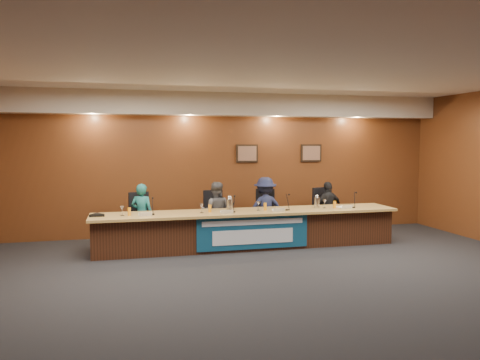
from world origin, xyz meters
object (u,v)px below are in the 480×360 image
object	(u,v)px
speakerphone	(97,215)
carafe_right	(317,203)
panelist_c	(265,208)
office_chair_d	(326,214)
office_chair_c	(264,217)
office_chair_b	(215,219)
dais_body	(248,230)
panelist_b	(216,212)
banner	(253,232)
panelist_d	(328,209)
panelist_a	(142,215)
office_chair_a	(142,222)
carafe_mid	(230,205)

from	to	relation	value
speakerphone	carafe_right	bearing A→B (deg)	0.36
carafe_right	speakerphone	distance (m)	4.37
panelist_c	office_chair_d	xyz separation A→B (m)	(1.48, 0.10, -0.20)
office_chair_c	office_chair_b	bearing A→B (deg)	-155.12
dais_body	panelist_b	bearing A→B (deg)	129.26
office_chair_d	banner	bearing A→B (deg)	-168.77
banner	office_chair_c	size ratio (longest dim) A/B	4.58
dais_body	speakerphone	bearing A→B (deg)	-178.85
dais_body	carafe_right	bearing A→B (deg)	-1.19
office_chair_d	carafe_right	distance (m)	1.04
office_chair_b	office_chair_c	bearing A→B (deg)	0.74
panelist_d	panelist_a	bearing A→B (deg)	-8.79
panelist_c	office_chair_b	size ratio (longest dim) A/B	2.83
panelist_a	office_chair_b	size ratio (longest dim) A/B	2.67
banner	panelist_b	xyz separation A→B (m)	(-0.53, 1.06, 0.26)
panelist_d	speakerphone	bearing A→B (deg)	-0.65
office_chair_b	office_chair_d	world-z (taller)	same
banner	office_chair_c	bearing A→B (deg)	64.12
dais_body	office_chair_b	world-z (taller)	dais_body
banner	office_chair_a	distance (m)	2.36
panelist_c	carafe_mid	distance (m)	1.12
panelist_b	carafe_right	size ratio (longest dim) A/B	5.76
panelist_c	office_chair_a	world-z (taller)	panelist_c
office_chair_d	carafe_mid	world-z (taller)	carafe_mid
carafe_mid	banner	bearing A→B (deg)	-51.65
panelist_c	panelist_b	bearing A→B (deg)	1.03
office_chair_c	carafe_mid	size ratio (longest dim) A/B	2.01
panelist_b	office_chair_d	distance (m)	2.58
banner	panelist_b	size ratio (longest dim) A/B	1.72
office_chair_a	speakerphone	bearing A→B (deg)	-149.79
office_chair_a	office_chair_b	world-z (taller)	same
panelist_a	panelist_d	world-z (taller)	panelist_a
office_chair_d	panelist_b	bearing A→B (deg)	163.85
banner	office_chair_c	xyz separation A→B (m)	(0.56, 1.16, 0.10)
panelist_a	office_chair_d	distance (m)	4.10
office_chair_a	carafe_right	xyz separation A→B (m)	(3.53, -0.78, 0.38)
dais_body	carafe_mid	xyz separation A→B (m)	(-0.36, 0.04, 0.52)
office_chair_b	office_chair_a	bearing A→B (deg)	-179.26
office_chair_c	panelist_c	bearing A→B (deg)	-65.12
banner	panelist_d	bearing A→B (deg)	27.45
panelist_c	dais_body	bearing A→B (deg)	49.96
panelist_c	speakerphone	world-z (taller)	panelist_c
dais_body	speakerphone	size ratio (longest dim) A/B	18.75
office_chair_a	speakerphone	size ratio (longest dim) A/B	1.50
panelist_b	office_chair_c	size ratio (longest dim) A/B	2.67
carafe_right	speakerphone	world-z (taller)	carafe_right
panelist_c	office_chair_a	size ratio (longest dim) A/B	2.83
panelist_d	office_chair_d	bearing A→B (deg)	-98.79
panelist_c	carafe_right	bearing A→B (deg)	144.35
panelist_d	carafe_mid	xyz separation A→B (m)	(-2.41, -0.60, 0.25)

